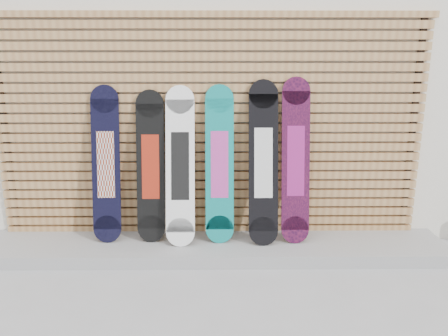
% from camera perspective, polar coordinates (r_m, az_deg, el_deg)
% --- Properties ---
extents(ground, '(80.00, 80.00, 0.00)m').
position_cam_1_polar(ground, '(3.80, 0.25, -15.44)').
color(ground, '#9C9C9F').
rests_on(ground, ground).
extents(building, '(12.00, 5.00, 3.60)m').
position_cam_1_polar(building, '(6.81, 4.19, 13.68)').
color(building, silver).
rests_on(building, ground).
extents(concrete_step, '(4.60, 0.70, 0.12)m').
position_cam_1_polar(concrete_step, '(4.38, -1.87, -10.30)').
color(concrete_step, gray).
rests_on(concrete_step, ground).
extents(slat_wall, '(4.26, 0.08, 2.29)m').
position_cam_1_polar(slat_wall, '(4.32, -1.91, 5.33)').
color(slat_wall, '#A67545').
rests_on(slat_wall, ground).
extents(snowboard_0, '(0.27, 0.29, 1.51)m').
position_cam_1_polar(snowboard_0, '(4.36, -15.15, 0.43)').
color(snowboard_0, black).
rests_on(snowboard_0, concrete_step).
extents(snowboard_1, '(0.27, 0.28, 1.46)m').
position_cam_1_polar(snowboard_1, '(4.28, -9.56, 0.16)').
color(snowboard_1, black).
rests_on(snowboard_1, concrete_step).
extents(snowboard_2, '(0.28, 0.39, 1.51)m').
position_cam_1_polar(snowboard_2, '(4.19, -5.74, 0.26)').
color(snowboard_2, white).
rests_on(snowboard_2, concrete_step).
extents(snowboard_3, '(0.27, 0.31, 1.51)m').
position_cam_1_polar(snowboard_3, '(4.21, -0.58, 0.46)').
color(snowboard_3, '#0D7F7D').
rests_on(snowboard_3, concrete_step).
extents(snowboard_4, '(0.28, 0.37, 1.56)m').
position_cam_1_polar(snowboard_4, '(4.19, 5.16, 0.67)').
color(snowboard_4, black).
rests_on(snowboard_4, concrete_step).
extents(snowboard_5, '(0.27, 0.32, 1.58)m').
position_cam_1_polar(snowboard_5, '(4.25, 9.34, 0.91)').
color(snowboard_5, black).
rests_on(snowboard_5, concrete_step).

